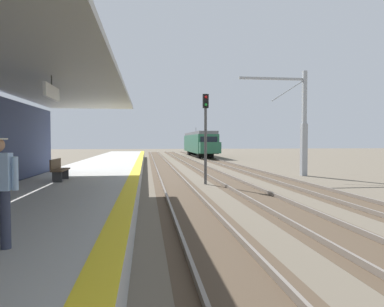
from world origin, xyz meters
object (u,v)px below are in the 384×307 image
at_px(platform_bench, 59,169).
at_px(catenary_pylon_far_side, 300,126).
at_px(rail_signal_post, 206,129).
at_px(approaching_train, 199,143).

bearing_deg(platform_bench, catenary_pylon_far_side, 32.73).
bearing_deg(rail_signal_post, platform_bench, -142.69).
relative_size(approaching_train, catenary_pylon_far_side, 2.61).
height_order(approaching_train, rail_signal_post, rail_signal_post).
xyz_separation_m(catenary_pylon_far_side, platform_bench, (-14.46, -9.29, -2.23)).
relative_size(approaching_train, rail_signal_post, 3.77).
distance_m(catenary_pylon_far_side, platform_bench, 17.33).
distance_m(approaching_train, rail_signal_post, 36.03).
height_order(approaching_train, catenary_pylon_far_side, catenary_pylon_far_side).
bearing_deg(catenary_pylon_far_side, platform_bench, -147.27).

